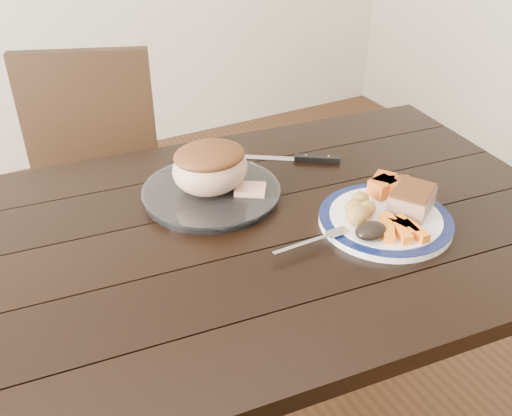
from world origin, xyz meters
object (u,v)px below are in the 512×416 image
dinner_plate (385,220)px  chair_far (93,185)px  carving_knife (302,158)px  pork_slice (412,201)px  serving_platter (211,194)px  dining_table (220,267)px  roast_joint (210,169)px  fork (317,240)px

dinner_plate → chair_far: bearing=117.4°
carving_knife → chair_far: bearing=164.6°
pork_slice → carving_knife: (-0.07, 0.34, -0.04)m
chair_far → dinner_plate: size_ratio=3.20×
serving_platter → pork_slice: (0.35, -0.29, 0.03)m
dinner_plate → carving_knife: dinner_plate is taller
dining_table → carving_knife: 0.40m
chair_far → pork_slice: size_ratio=9.03×
chair_far → dinner_plate: (0.45, -0.87, 0.23)m
chair_far → carving_knife: size_ratio=3.37×
dining_table → roast_joint: (0.05, 0.14, 0.17)m
fork → carving_knife: fork is taller
pork_slice → roast_joint: bearing=140.7°
dinner_plate → roast_joint: (-0.29, 0.28, 0.07)m
dining_table → dinner_plate: 0.38m
fork → pork_slice: bearing=-0.6°
dining_table → fork: fork is taller
pork_slice → dinner_plate: bearing=175.2°
fork → carving_knife: size_ratio=0.64×
chair_far → carving_knife: chair_far is taller
chair_far → fork: size_ratio=5.24×
dining_table → chair_far: bearing=98.9°
chair_far → dining_table: bearing=120.5°
fork → roast_joint: size_ratio=1.00×
chair_far → serving_platter: (0.16, -0.59, 0.23)m
fork → carving_knife: 0.39m
serving_platter → fork: (0.11, -0.29, 0.01)m
serving_platter → fork: fork is taller
chair_far → carving_knife: (0.45, -0.53, 0.23)m
chair_far → pork_slice: 1.05m
dining_table → chair_far: (-0.11, 0.73, -0.13)m
pork_slice → dining_table: bearing=160.0°
chair_far → serving_platter: 0.65m
chair_far → pork_slice: chair_far is taller
roast_joint → pork_slice: bearing=-39.3°
dinner_plate → serving_platter: (-0.29, 0.28, 0.00)m
dining_table → serving_platter: size_ratio=5.33×
dinner_plate → pork_slice: (0.06, -0.01, 0.04)m
serving_platter → dinner_plate: bearing=-44.5°
chair_far → serving_platter: bearing=127.1°
serving_platter → carving_knife: (0.29, 0.05, -0.00)m
fork → chair_far: bearing=106.8°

